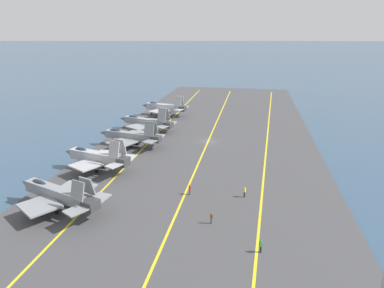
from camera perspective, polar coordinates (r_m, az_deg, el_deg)
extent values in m
plane|color=#334C66|center=(84.99, 2.71, 0.20)|extent=(2000.00, 2000.00, 0.00)
cube|color=#424244|center=(84.92, 2.71, 0.33)|extent=(170.08, 51.73, 0.40)
cube|color=yellow|center=(84.33, 12.33, -0.07)|extent=(152.86, 8.78, 0.01)
cube|color=yellow|center=(84.86, 2.71, 0.46)|extent=(153.07, 0.36, 0.01)
cube|color=yellow|center=(87.73, -6.54, 0.96)|extent=(153.07, 0.58, 0.01)
cube|color=gray|center=(56.34, -21.74, -7.56)|extent=(5.96, 12.25, 1.73)
cone|color=#5B5E60|center=(61.87, -25.91, -5.81)|extent=(2.36, 2.78, 1.65)
cube|color=#38383A|center=(51.12, -16.52, -9.68)|extent=(2.57, 2.58, 1.47)
ellipsoid|color=#232D38|center=(58.87, -24.13, -5.88)|extent=(1.95, 3.16, 0.95)
cube|color=gray|center=(54.62, -24.06, -9.36)|extent=(6.94, 7.10, 0.28)
cube|color=gray|center=(58.05, -18.92, -7.07)|extent=(5.30, 5.87, 0.28)
cube|color=gray|center=(50.54, -18.55, -7.38)|extent=(1.62, 2.50, 2.72)
cube|color=gray|center=(51.60, -17.04, -6.68)|extent=(1.62, 2.50, 2.72)
cube|color=gray|center=(50.17, -18.82, -10.48)|extent=(3.60, 3.44, 0.20)
cube|color=gray|center=(52.80, -15.11, -8.60)|extent=(3.18, 2.82, 0.20)
cylinder|color=#B2B2B7|center=(60.54, -24.29, -7.91)|extent=(0.16, 0.16, 1.75)
cylinder|color=black|center=(60.78, -24.22, -8.40)|extent=(0.42, 0.64, 0.60)
cylinder|color=#B2B2B7|center=(55.53, -21.69, -9.95)|extent=(0.16, 0.16, 1.75)
cylinder|color=black|center=(55.79, -21.62, -10.47)|extent=(0.42, 0.64, 0.60)
cylinder|color=#B2B2B7|center=(56.82, -19.77, -9.05)|extent=(0.16, 0.16, 1.75)
cylinder|color=black|center=(57.08, -19.71, -9.57)|extent=(0.42, 0.64, 0.60)
cube|color=#A8AAAF|center=(69.22, -15.85, -2.01)|extent=(4.58, 11.32, 1.88)
cone|color=#5B5E60|center=(73.44, -19.76, -1.24)|extent=(2.25, 2.49, 1.79)
cube|color=#38383A|center=(65.29, -11.35, -2.89)|extent=(2.54, 2.29, 1.60)
ellipsoid|color=#232D38|center=(71.10, -18.03, -0.92)|extent=(1.67, 2.89, 1.03)
cube|color=#A8AAAF|center=(66.95, -17.31, -3.40)|extent=(6.31, 6.43, 0.28)
cube|color=#A8AAAF|center=(71.51, -13.94, -1.71)|extent=(4.59, 4.86, 0.28)
cube|color=#A8AAAF|center=(64.39, -12.87, -0.91)|extent=(1.45, 2.29, 3.11)
cube|color=#A8AAAF|center=(65.88, -11.85, -0.40)|extent=(1.45, 2.29, 3.11)
cube|color=#A8AAAF|center=(63.81, -12.90, -3.50)|extent=(3.42, 3.08, 0.20)
cube|color=#A8AAAF|center=(67.31, -10.52, -2.18)|extent=(2.95, 2.32, 0.20)
cylinder|color=#B2B2B7|center=(72.50, -18.26, -2.88)|extent=(0.16, 0.16, 1.82)
cylinder|color=black|center=(72.71, -18.21, -3.33)|extent=(0.36, 0.64, 0.60)
cylinder|color=#B2B2B7|center=(68.24, -15.69, -3.95)|extent=(0.16, 0.16, 1.82)
cylinder|color=black|center=(68.47, -15.65, -4.42)|extent=(0.36, 0.64, 0.60)
cylinder|color=#B2B2B7|center=(70.10, -14.33, -3.23)|extent=(0.16, 0.16, 1.82)
cylinder|color=black|center=(70.32, -14.29, -3.69)|extent=(0.36, 0.64, 0.60)
cube|color=gray|center=(81.93, -10.49, 1.38)|extent=(3.93, 12.30, 1.69)
cone|color=#5B5E60|center=(85.74, -14.55, 1.85)|extent=(2.01, 2.57, 1.60)
cube|color=#38383A|center=(78.52, -5.94, 0.85)|extent=(2.28, 2.31, 1.44)
ellipsoid|color=#232D38|center=(83.65, -12.70, 2.16)|extent=(1.46, 3.09, 0.93)
cube|color=gray|center=(79.01, -11.53, 0.27)|extent=(7.14, 7.06, 0.28)
cube|color=gray|center=(84.81, -8.99, 1.66)|extent=(5.73, 5.58, 0.28)
cube|color=gray|center=(77.69, -7.16, 2.42)|extent=(1.33, 2.44, 2.94)
cube|color=gray|center=(79.20, -6.57, 2.75)|extent=(1.33, 2.44, 2.94)
cube|color=gray|center=(76.84, -7.02, 0.42)|extent=(3.44, 3.15, 0.20)
cube|color=gray|center=(80.64, -5.55, 1.34)|extent=(2.83, 2.34, 0.20)
cylinder|color=#B2B2B7|center=(84.80, -13.05, 0.59)|extent=(0.16, 0.16, 1.71)
cylinder|color=black|center=(84.97, -13.02, 0.23)|extent=(0.33, 0.63, 0.60)
cylinder|color=#B2B2B7|center=(80.86, -10.10, -0.08)|extent=(0.16, 0.16, 1.71)
cylinder|color=black|center=(81.03, -10.07, -0.46)|extent=(0.33, 0.63, 0.60)
cylinder|color=#B2B2B7|center=(82.79, -9.27, 0.40)|extent=(0.16, 0.16, 1.71)
cylinder|color=black|center=(82.96, -9.25, 0.03)|extent=(0.33, 0.63, 0.60)
cube|color=gray|center=(95.26, -7.88, 3.72)|extent=(5.51, 12.76, 1.76)
cone|color=#5B5E60|center=(99.66, -11.40, 4.18)|extent=(2.32, 2.81, 1.67)
cube|color=#38383A|center=(91.17, -3.95, 3.19)|extent=(2.55, 2.59, 1.49)
ellipsoid|color=#232D38|center=(97.32, -9.79, 4.44)|extent=(1.85, 3.26, 0.97)
cube|color=gray|center=(92.53, -8.84, 2.88)|extent=(7.14, 7.33, 0.28)
cube|color=gray|center=(97.84, -6.52, 3.82)|extent=(5.30, 5.83, 0.28)
cube|color=gray|center=(90.50, -5.05, 4.74)|extent=(1.69, 2.62, 3.35)
cube|color=gray|center=(92.01, -4.43, 4.98)|extent=(1.69, 2.62, 3.35)
cube|color=gray|center=(89.58, -5.00, 2.89)|extent=(3.60, 3.44, 0.20)
cube|color=gray|center=(93.31, -3.50, 3.56)|extent=(3.09, 2.76, 0.20)
cylinder|color=#B2B2B7|center=(98.42, -10.11, 3.13)|extent=(0.16, 0.16, 1.40)
cylinder|color=black|center=(98.53, -10.10, 2.90)|extent=(0.39, 0.64, 0.60)
cylinder|color=#B2B2B7|center=(93.97, -7.62, 2.53)|extent=(0.16, 0.16, 1.40)
cylinder|color=black|center=(94.08, -7.61, 2.30)|extent=(0.39, 0.64, 0.60)
cylinder|color=#B2B2B7|center=(95.92, -6.78, 2.89)|extent=(0.16, 0.16, 1.40)
cylinder|color=black|center=(96.02, -6.77, 2.66)|extent=(0.39, 0.64, 0.60)
cube|color=#A8AAAF|center=(111.01, -4.82, 6.19)|extent=(3.95, 11.62, 1.85)
cone|color=#5B5E60|center=(114.01, -7.86, 6.40)|extent=(2.13, 2.46, 1.76)
cube|color=#38383A|center=(108.28, -1.54, 5.94)|extent=(2.44, 2.22, 1.57)
ellipsoid|color=#232D38|center=(112.36, -6.45, 6.74)|extent=(1.52, 2.93, 1.02)
cube|color=#A8AAAF|center=(107.78, -5.46, 5.47)|extent=(7.01, 6.78, 0.28)
cube|color=#A8AAAF|center=(114.19, -3.84, 6.24)|extent=(5.71, 5.27, 0.28)
cube|color=#A8AAAF|center=(107.40, -2.36, 7.10)|extent=(1.27, 2.30, 2.79)
cube|color=#A8AAAF|center=(109.16, -1.96, 7.29)|extent=(1.27, 2.30, 2.79)
cube|color=#A8AAAF|center=(106.37, -2.25, 5.70)|extent=(3.39, 3.02, 0.20)
cube|color=#A8AAAF|center=(110.56, -1.30, 6.20)|extent=(2.83, 2.21, 0.20)
cylinder|color=#B2B2B7|center=(113.29, -6.75, 5.40)|extent=(0.16, 0.16, 1.89)
cylinder|color=black|center=(113.43, -6.74, 5.08)|extent=(0.33, 0.63, 0.60)
cylinder|color=#B2B2B7|center=(109.79, -4.53, 5.06)|extent=(0.16, 0.16, 1.89)
cylinder|color=black|center=(109.93, -4.52, 4.73)|extent=(0.33, 0.63, 0.60)
cylinder|color=#B2B2B7|center=(112.07, -3.97, 5.34)|extent=(0.16, 0.16, 1.89)
cylinder|color=black|center=(112.22, -3.96, 5.02)|extent=(0.33, 0.63, 0.60)
cylinder|color=#232328|center=(44.78, 11.37, -16.82)|extent=(0.24, 0.24, 0.87)
cube|color=green|center=(44.38, 11.43, -16.07)|extent=(0.42, 0.46, 0.55)
sphere|color=tan|center=(44.16, 11.46, -15.63)|extent=(0.22, 0.22, 0.22)
sphere|color=green|center=(44.12, 11.46, -15.57)|extent=(0.24, 0.24, 0.24)
cylinder|color=#4C473D|center=(49.64, 3.24, -12.62)|extent=(0.24, 0.24, 0.92)
cube|color=brown|center=(49.26, 3.26, -11.87)|extent=(0.29, 0.40, 0.57)
sphere|color=#9E7051|center=(49.05, 3.26, -11.46)|extent=(0.22, 0.22, 0.22)
sphere|color=brown|center=(49.02, 3.27, -11.39)|extent=(0.24, 0.24, 0.24)
cylinder|color=#4C473D|center=(57.56, -0.38, -8.01)|extent=(0.24, 0.24, 0.88)
cube|color=red|center=(57.24, -0.38, -7.35)|extent=(0.46, 0.43, 0.58)
sphere|color=tan|center=(57.06, -0.38, -6.97)|extent=(0.22, 0.22, 0.22)
sphere|color=red|center=(57.03, -0.38, -6.91)|extent=(0.24, 0.24, 0.24)
cylinder|color=#232328|center=(57.34, 8.72, -8.32)|extent=(0.24, 0.24, 0.92)
cube|color=yellow|center=(57.01, 8.76, -7.64)|extent=(0.46, 0.40, 0.60)
sphere|color=beige|center=(56.82, 8.78, -7.25)|extent=(0.22, 0.22, 0.22)
sphere|color=yellow|center=(56.80, 8.78, -7.19)|extent=(0.24, 0.24, 0.24)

